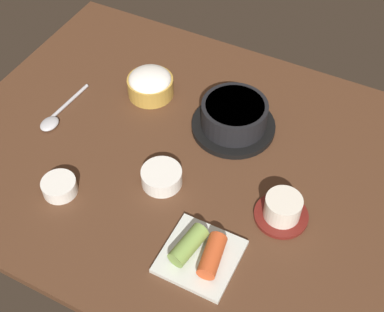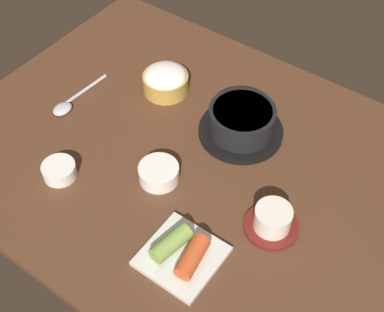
{
  "view_description": "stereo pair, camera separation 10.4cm",
  "coord_description": "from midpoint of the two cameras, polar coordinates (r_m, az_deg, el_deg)",
  "views": [
    {
      "loc": [
        32.61,
        -62.19,
        83.95
      ],
      "look_at": [
        2.0,
        -2.0,
        5.0
      ],
      "focal_mm": 48.76,
      "sensor_mm": 36.0,
      "label": 1
    },
    {
      "loc": [
        41.47,
        -56.79,
        83.95
      ],
      "look_at": [
        2.0,
        -2.0,
        5.0
      ],
      "focal_mm": 48.76,
      "sensor_mm": 36.0,
      "label": 2
    }
  ],
  "objects": [
    {
      "name": "kimchi_plate",
      "position": [
        0.93,
        2.1,
        -10.79
      ],
      "size": [
        13.14,
        13.14,
        4.32
      ],
      "color": "silver",
      "rests_on": "dining_table"
    },
    {
      "name": "tea_cup_with_saucer",
      "position": [
        0.97,
        11.84,
        -7.07
      ],
      "size": [
        10.26,
        10.26,
        5.3
      ],
      "color": "maroon",
      "rests_on": "dining_table"
    },
    {
      "name": "banchan_cup_center",
      "position": [
        1.02,
        -0.77,
        -2.02
      ],
      "size": [
        8.08,
        8.08,
        3.38
      ],
      "color": "white",
      "rests_on": "dining_table"
    },
    {
      "name": "side_bowl_near",
      "position": [
        1.05,
        -11.63,
        -1.69
      ],
      "size": [
        6.78,
        6.78,
        2.91
      ],
      "color": "white",
      "rests_on": "dining_table"
    },
    {
      "name": "dining_table",
      "position": [
        1.09,
        2.49,
        -0.41
      ],
      "size": [
        100.0,
        76.0,
        2.0
      ],
      "primitive_type": "cube",
      "color": "#4C2D1C",
      "rests_on": "ground"
    },
    {
      "name": "stone_pot",
      "position": [
        1.11,
        8.13,
        3.54
      ],
      "size": [
        18.1,
        18.1,
        6.97
      ],
      "color": "black",
      "rests_on": "dining_table"
    },
    {
      "name": "rice_bowl",
      "position": [
        1.2,
        -0.42,
        8.19
      ],
      "size": [
        10.48,
        10.48,
        6.14
      ],
      "color": "#B78C38",
      "rests_on": "dining_table"
    },
    {
      "name": "spoon",
      "position": [
        1.2,
        -10.92,
        5.54
      ],
      "size": [
        3.6,
        16.66,
        1.35
      ],
      "color": "#B7B7BC",
      "rests_on": "dining_table"
    }
  ]
}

